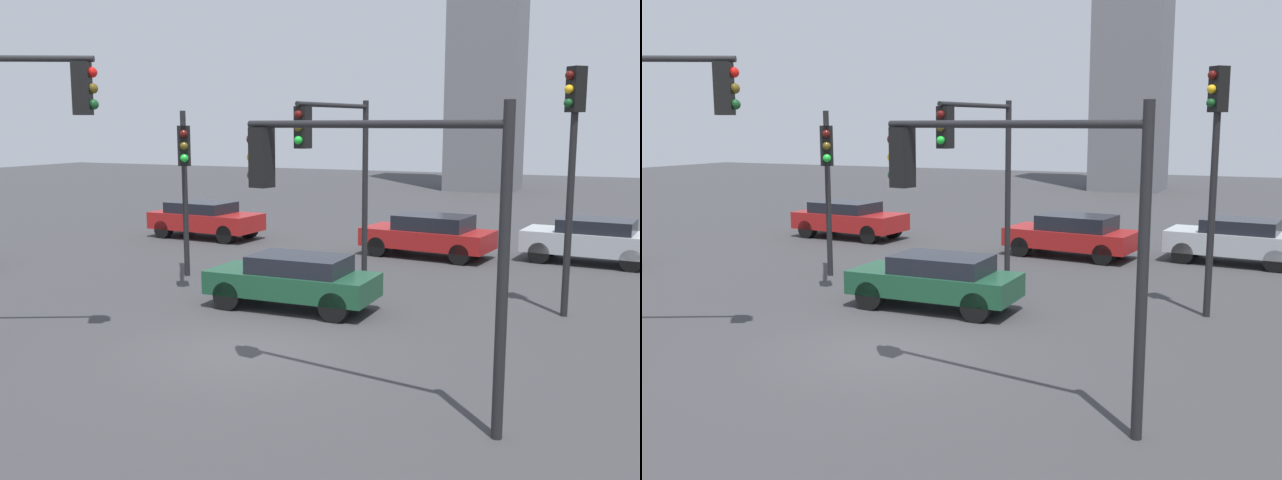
{
  "view_description": "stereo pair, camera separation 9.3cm",
  "coord_description": "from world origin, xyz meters",
  "views": [
    {
      "loc": [
        7.04,
        -11.89,
        4.4
      ],
      "look_at": [
        0.42,
        2.66,
        1.84
      ],
      "focal_mm": 40.59,
      "sensor_mm": 36.0,
      "label": 1
    },
    {
      "loc": [
        7.12,
        -11.85,
        4.4
      ],
      "look_at": [
        0.42,
        2.66,
        1.84
      ],
      "focal_mm": 40.59,
      "sensor_mm": 36.0,
      "label": 2
    }
  ],
  "objects": [
    {
      "name": "car_2",
      "position": [
        -0.54,
        3.27,
        0.72
      ],
      "size": [
        4.08,
        1.69,
        1.32
      ],
      "rotation": [
        0.0,
        0.0,
        3.16
      ],
      "color": "#19472D",
      "rests_on": "ground_plane"
    },
    {
      "name": "traffic_light_3",
      "position": [
        3.15,
        -1.63,
        3.39
      ],
      "size": [
        4.55,
        1.04,
        4.73
      ],
      "rotation": [
        0.0,
        0.0,
        2.96
      ],
      "color": "black",
      "rests_on": "ground_plane"
    },
    {
      "name": "car_6",
      "position": [
        5.49,
        12.35,
        0.78
      ],
      "size": [
        4.16,
        2.16,
        1.44
      ],
      "rotation": [
        0.0,
        0.0,
        3.05
      ],
      "color": "#ADB2B7",
      "rests_on": "ground_plane"
    },
    {
      "name": "traffic_light_1",
      "position": [
        -4.18,
        -1.65,
        4.15
      ],
      "size": [
        2.81,
        1.54,
        5.89
      ],
      "rotation": [
        0.0,
        0.0,
        0.47
      ],
      "color": "black",
      "rests_on": "ground_plane"
    },
    {
      "name": "traffic_light_0",
      "position": [
        -0.36,
        5.38,
        3.65
      ],
      "size": [
        0.65,
        3.54,
        5.05
      ],
      "rotation": [
        0.0,
        0.0,
        -1.69
      ],
      "color": "black",
      "rests_on": "ground_plane"
    },
    {
      "name": "ground_plane",
      "position": [
        0.0,
        0.0,
        0.0
      ],
      "size": [
        107.45,
        107.45,
        0.0
      ],
      "primitive_type": "plane",
      "color": "#38383A"
    },
    {
      "name": "car_0",
      "position": [
        -8.63,
        11.71,
        0.77
      ],
      "size": [
        4.45,
        2.12,
        1.41
      ],
      "rotation": [
        0.0,
        0.0,
        -0.06
      ],
      "color": "maroon",
      "rests_on": "ground_plane"
    },
    {
      "name": "car_5",
      "position": [
        0.47,
        11.35,
        0.76
      ],
      "size": [
        4.44,
        2.34,
        1.42
      ],
      "rotation": [
        0.0,
        0.0,
        3.03
      ],
      "color": "maroon",
      "rests_on": "ground_plane"
    },
    {
      "name": "traffic_light_4",
      "position": [
        -4.35,
        4.34,
        3.33
      ],
      "size": [
        1.83,
        2.51,
        4.78
      ],
      "rotation": [
        0.0,
        0.0,
        -0.96
      ],
      "color": "black",
      "rests_on": "ground_plane"
    },
    {
      "name": "traffic_light_2",
      "position": [
        5.44,
        5.27,
        3.92
      ],
      "size": [
        0.46,
        0.47,
        5.67
      ],
      "rotation": [
        0.0,
        0.0,
        -2.31
      ],
      "color": "black",
      "rests_on": "ground_plane"
    }
  ]
}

